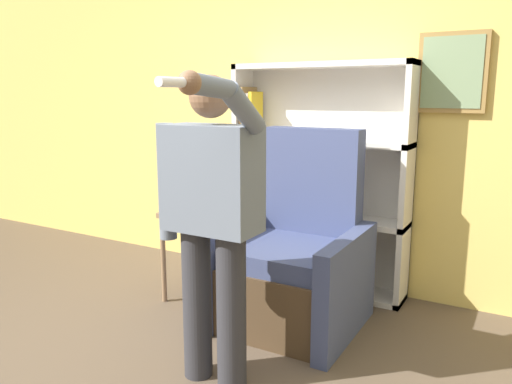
# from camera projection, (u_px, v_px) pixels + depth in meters

# --- Properties ---
(wall_back) EXTENTS (8.00, 0.11, 2.80)m
(wall_back) POSITION_uv_depth(u_px,v_px,m) (301.00, 104.00, 3.88)
(wall_back) COLOR #E0C160
(wall_back) RESTS_ON ground_plane
(bookcase) EXTENTS (1.35, 0.28, 1.70)m
(bookcase) POSITION_uv_depth(u_px,v_px,m) (306.00, 182.00, 3.80)
(bookcase) COLOR silver
(bookcase) RESTS_ON ground_plane
(armchair) EXTENTS (0.87, 0.85, 1.25)m
(armchair) POSITION_uv_depth(u_px,v_px,m) (295.00, 264.00, 3.25)
(armchair) COLOR #4C3823
(armchair) RESTS_ON ground_plane
(person_standing) EXTENTS (0.62, 0.78, 1.57)m
(person_standing) POSITION_uv_depth(u_px,v_px,m) (211.00, 213.00, 2.44)
(person_standing) COLOR #2D2D33
(person_standing) RESTS_ON ground_plane
(side_table) EXTENTS (0.44, 0.44, 0.66)m
(side_table) POSITION_uv_depth(u_px,v_px,m) (200.00, 227.00, 3.59)
(side_table) COLOR #846647
(side_table) RESTS_ON ground_plane
(table_lamp) EXTENTS (0.27, 0.27, 0.48)m
(table_lamp) POSITION_uv_depth(u_px,v_px,m) (199.00, 161.00, 3.49)
(table_lamp) COLOR gold
(table_lamp) RESTS_ON side_table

